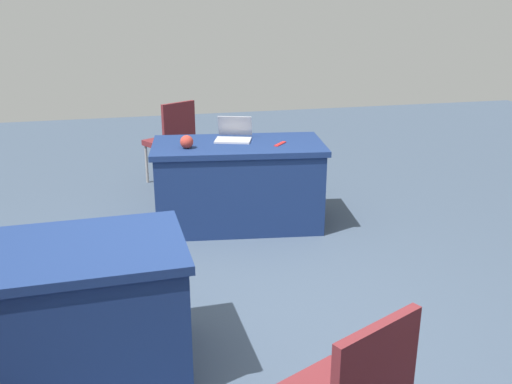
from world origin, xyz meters
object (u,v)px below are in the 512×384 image
Objects in this scene: laptop_silver at (234,136)px; yarn_ball at (187,142)px; chair_aisle at (173,137)px; table_mid_left at (57,314)px; scissors_red at (280,144)px; table_foreground at (239,184)px.

laptop_silver is 3.43× the size of yarn_ball.
table_mid_left is at bearing -136.67° from chair_aisle.
chair_aisle reaches higher than scissors_red.
yarn_ball is (0.45, 0.21, 0.02)m from laptop_silver.
chair_aisle is 1.70m from scissors_red.
scissors_red is at bearing -91.37° from chair_aisle.
yarn_ball is at bearing -120.72° from chair_aisle.
yarn_ball is at bearing 9.06° from table_foreground.
table_mid_left is 2.18m from yarn_ball.
table_foreground is 0.65m from yarn_ball.
laptop_silver reaches higher than table_mid_left.
table_foreground is 14.13× the size of yarn_ball.
chair_aisle is at bearing -89.75° from yarn_ball.
scissors_red is (-0.37, 0.26, -0.04)m from laptop_silver.
yarn_ball is (-0.01, 1.41, 0.29)m from chair_aisle.
laptop_silver is at bearing -100.11° from chair_aisle.
yarn_ball is at bearing 43.06° from laptop_silver.
laptop_silver reaches higher than table_foreground.
laptop_silver reaches higher than chair_aisle.
chair_aisle is (0.47, -1.34, 0.15)m from table_foreground.
laptop_silver is at bearing -83.67° from table_foreground.
table_foreground is 1.43m from chair_aisle.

